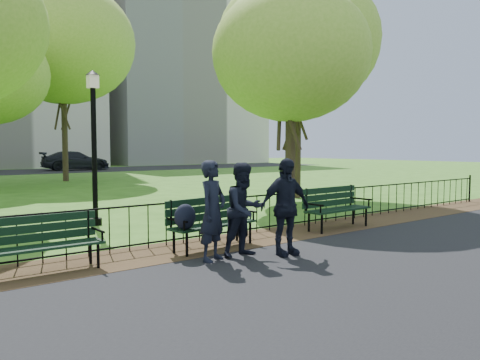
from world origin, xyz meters
TOP-DOWN VIEW (x-y plane):
  - ground at (0.00, 0.00)m, footprint 120.00×120.00m
  - asphalt_path at (0.00, -3.40)m, footprint 60.00×9.20m
  - dirt_strip at (0.00, 1.50)m, footprint 60.00×1.60m
  - iron_fence at (0.00, 2.00)m, footprint 24.06×0.06m
  - apartment_east at (26.00, 48.00)m, footprint 20.00×15.00m
  - park_bench_main at (-0.31, 1.18)m, footprint 2.01×0.84m
  - park_bench_left_a at (-3.13, 1.39)m, footprint 1.78×0.55m
  - park_bench_right_a at (3.69, 1.27)m, footprint 1.99×0.68m
  - lamppost at (-0.77, 5.44)m, footprint 0.36×0.36m
  - tree_near_e at (5.82, 5.07)m, footprint 5.26×5.26m
  - tree_mid_e at (7.97, 6.90)m, footprint 6.31×6.31m
  - tree_far_e at (3.65, 22.01)m, footprint 8.39×8.39m
  - person_left at (-0.55, 0.40)m, footprint 0.77×0.66m
  - person_mid at (0.10, 0.33)m, footprint 0.85×0.47m
  - person_right at (0.75, -0.07)m, footprint 1.11×0.57m
  - sedan_dark at (8.56, 35.04)m, footprint 5.98×3.05m

SIDE VIEW (x-z plane):
  - ground at x=0.00m, z-range 0.00..0.00m
  - asphalt_path at x=0.00m, z-range 0.00..0.01m
  - dirt_strip at x=0.00m, z-range 0.01..0.02m
  - iron_fence at x=0.00m, z-range 0.00..1.00m
  - park_bench_left_a at x=-3.13m, z-range 0.07..1.08m
  - park_bench_right_a at x=3.69m, z-range 0.08..1.20m
  - park_bench_main at x=-0.31m, z-range 0.13..1.22m
  - sedan_dark at x=8.56m, z-range 0.01..1.67m
  - person_mid at x=0.10m, z-range 0.01..1.74m
  - person_left at x=-0.55m, z-range 0.01..1.79m
  - person_right at x=0.75m, z-range 0.01..1.82m
  - lamppost at x=-0.77m, z-range 0.18..4.15m
  - tree_near_e at x=5.82m, z-range 1.42..8.76m
  - tree_mid_e at x=7.97m, z-range 1.71..10.51m
  - tree_far_e at x=3.65m, z-range 2.28..13.97m
  - apartment_east at x=26.00m, z-range 0.00..24.00m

